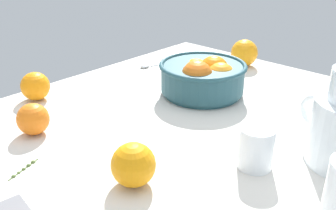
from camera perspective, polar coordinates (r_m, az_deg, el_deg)
The scene contains 9 objects.
ground_plane at distance 84.51cm, azimuth 0.11°, elevation -5.27°, with size 121.30×92.64×3.00cm, color silver.
fruit_bowl at distance 102.49cm, azimuth 5.39°, elevation 4.33°, with size 23.59×23.59×10.96cm.
second_glass at distance 72.98cm, azimuth 13.11°, elevation -6.68°, with size 6.70×6.70×8.19cm.
loose_orange_0 at distance 105.25cm, azimuth -19.42°, elevation 2.70°, with size 7.52×7.52×7.52cm, color orange.
loose_orange_1 at distance 66.53cm, azimuth -5.26°, elevation -8.98°, with size 7.95×7.95×7.95cm, color orange.
loose_orange_2 at distance 87.52cm, azimuth -19.72°, elevation -2.01°, with size 7.05×7.05×7.05cm, color orange.
loose_orange_4 at distance 127.79cm, azimuth 11.45°, elevation 7.72°, with size 8.77×8.77×8.77cm, color orange.
spoon at distance 126.60cm, azimuth -1.90°, elevation 6.16°, with size 16.81×6.20×1.00cm.
herb_sprig_0 at distance 77.07cm, azimuth -20.85°, elevation -8.81°, with size 7.40×2.81×0.94cm.
Camera 1 is at (-53.89, -49.45, 40.84)cm, focal length 40.33 mm.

